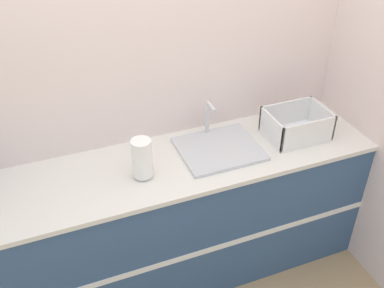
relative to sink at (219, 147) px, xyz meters
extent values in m
cube|color=silver|center=(-0.32, 0.30, 0.36)|extent=(4.86, 0.06, 2.60)
cube|color=silver|center=(0.94, -0.02, 0.36)|extent=(0.06, 2.59, 2.60)
cube|color=#33517A|center=(-0.32, -0.02, -0.49)|extent=(2.46, 0.59, 0.89)
cube|color=white|center=(-0.32, -0.31, -0.49)|extent=(2.46, 0.01, 0.04)
cube|color=silver|center=(-0.32, -0.02, -0.03)|extent=(2.48, 0.61, 0.03)
cube|color=silver|center=(0.00, -0.01, -0.01)|extent=(0.47, 0.41, 0.02)
cylinder|color=silver|center=(0.00, 0.18, 0.11)|extent=(0.02, 0.02, 0.21)
cylinder|color=silver|center=(0.00, 0.12, 0.21)|extent=(0.02, 0.11, 0.02)
cylinder|color=#4C4C51|center=(-0.49, -0.08, -0.01)|extent=(0.08, 0.08, 0.01)
cylinder|color=white|center=(-0.49, -0.08, 0.11)|extent=(0.11, 0.11, 0.22)
cube|color=white|center=(0.50, -0.04, -0.01)|extent=(0.37, 0.27, 0.01)
cube|color=white|center=(0.50, -0.17, 0.08)|extent=(0.37, 0.01, 0.16)
cube|color=white|center=(0.50, 0.09, 0.08)|extent=(0.37, 0.01, 0.16)
cube|color=white|center=(0.32, -0.04, 0.08)|extent=(0.01, 0.27, 0.16)
cube|color=white|center=(0.68, -0.04, 0.08)|extent=(0.01, 0.27, 0.16)
camera|label=1|loc=(-0.95, -1.97, 1.54)|focal=42.00mm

